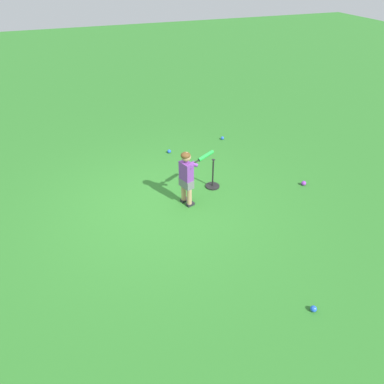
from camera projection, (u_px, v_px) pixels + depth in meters
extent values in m
plane|color=#2D7528|center=(159.00, 206.00, 6.73)|extent=(40.00, 40.00, 0.00)
cube|color=#232328|center=(185.00, 200.00, 6.86)|extent=(0.17, 0.13, 0.05)
cylinder|color=tan|center=(184.00, 192.00, 6.74)|extent=(0.09, 0.09, 0.34)
cube|color=#232328|center=(190.00, 204.00, 6.75)|extent=(0.17, 0.13, 0.05)
cylinder|color=tan|center=(189.00, 196.00, 6.63)|extent=(0.09, 0.09, 0.34)
cube|color=slate|center=(186.00, 183.00, 6.55)|extent=(0.23, 0.30, 0.16)
cube|color=#753899|center=(186.00, 171.00, 6.41)|extent=(0.22, 0.29, 0.34)
sphere|color=tan|center=(186.00, 157.00, 6.25)|extent=(0.17, 0.17, 0.17)
ellipsoid|color=#563819|center=(186.00, 155.00, 6.23)|extent=(0.22, 0.22, 0.11)
sphere|color=green|center=(192.00, 164.00, 6.43)|extent=(0.04, 0.04, 0.04)
cylinder|color=black|center=(196.00, 162.00, 6.48)|extent=(0.14, 0.08, 0.05)
cylinder|color=green|center=(206.00, 156.00, 6.59)|extent=(0.35, 0.20, 0.11)
sphere|color=green|center=(212.00, 152.00, 6.67)|extent=(0.07, 0.07, 0.07)
cylinder|color=#753899|center=(190.00, 163.00, 6.43)|extent=(0.30, 0.19, 0.14)
cylinder|color=#753899|center=(192.00, 165.00, 6.39)|extent=(0.20, 0.30, 0.14)
sphere|color=blue|center=(222.00, 138.00, 9.09)|extent=(0.08, 0.08, 0.08)
sphere|color=blue|center=(169.00, 151.00, 8.48)|extent=(0.09, 0.09, 0.09)
sphere|color=blue|center=(314.00, 309.00, 4.75)|extent=(0.09, 0.09, 0.09)
sphere|color=purple|center=(304.00, 183.00, 7.31)|extent=(0.10, 0.10, 0.10)
cylinder|color=black|center=(212.00, 186.00, 7.28)|extent=(0.28, 0.28, 0.03)
cylinder|color=black|center=(213.00, 174.00, 7.12)|extent=(0.03, 0.03, 0.55)
cone|color=black|center=(213.00, 161.00, 6.96)|extent=(0.07, 0.07, 0.04)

